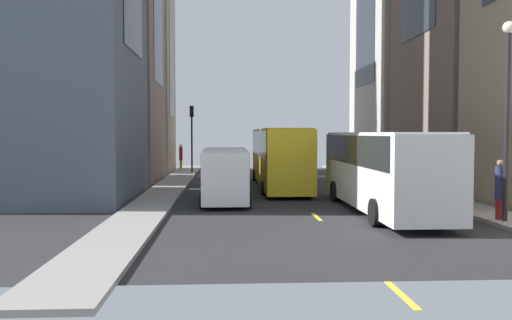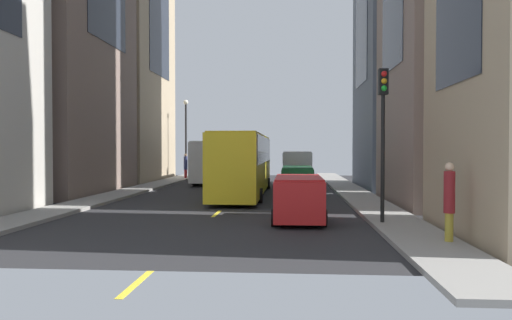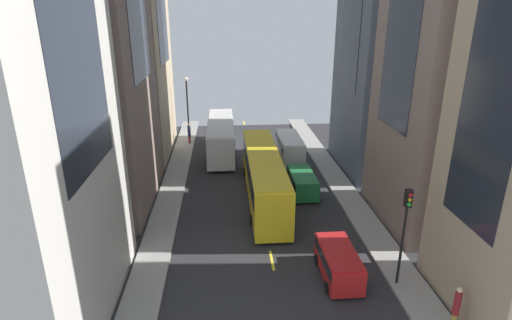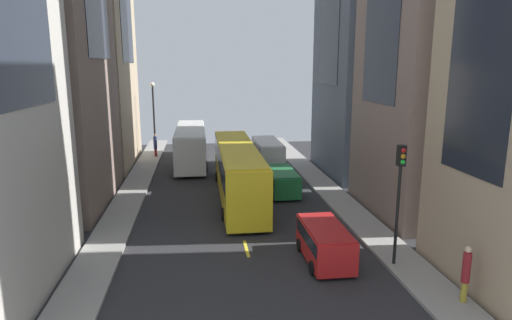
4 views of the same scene
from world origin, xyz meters
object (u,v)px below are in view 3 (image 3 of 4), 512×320
at_px(car_green_0, 302,181).
at_px(traffic_light_near_corner, 406,220).
at_px(pedestrian_crossing_mid, 189,133).
at_px(streetcar_yellow, 264,172).
at_px(car_red_1, 339,261).
at_px(city_bus_white, 221,134).
at_px(pedestrian_crossing_near, 456,307).
at_px(delivery_van_white, 290,147).

xyz_separation_m(car_green_0, traffic_light_near_corner, (2.84, -12.16, 2.95)).
relative_size(pedestrian_crossing_mid, traffic_light_near_corner, 0.41).
bearing_deg(traffic_light_near_corner, streetcar_yellow, 117.61).
bearing_deg(car_red_1, traffic_light_near_corner, -18.20).
relative_size(city_bus_white, car_green_0, 2.52).
bearing_deg(streetcar_yellow, city_bus_white, 106.76).
relative_size(streetcar_yellow, traffic_light_near_corner, 2.65).
relative_size(streetcar_yellow, pedestrian_crossing_near, 6.47).
relative_size(city_bus_white, car_red_1, 2.88).
bearing_deg(traffic_light_near_corner, delivery_van_white, 98.14).
xyz_separation_m(streetcar_yellow, delivery_van_white, (3.27, 7.74, -0.61)).
height_order(delivery_van_white, traffic_light_near_corner, traffic_light_near_corner).
xyz_separation_m(car_green_0, pedestrian_crossing_mid, (-9.96, 13.57, 0.33)).
xyz_separation_m(city_bus_white, delivery_van_white, (6.58, -3.26, -0.49)).
height_order(car_green_0, traffic_light_near_corner, traffic_light_near_corner).
distance_m(streetcar_yellow, pedestrian_crossing_mid, 15.77).
height_order(pedestrian_crossing_near, pedestrian_crossing_mid, pedestrian_crossing_near).
distance_m(car_green_0, pedestrian_crossing_near, 16.09).
xyz_separation_m(delivery_van_white, car_green_0, (-0.08, -7.10, -0.52)).
bearing_deg(delivery_van_white, city_bus_white, 153.67).
height_order(city_bus_white, delivery_van_white, city_bus_white).
relative_size(delivery_van_white, pedestrian_crossing_mid, 2.69).
bearing_deg(pedestrian_crossing_mid, car_red_1, -99.33).
distance_m(pedestrian_crossing_mid, traffic_light_near_corner, 28.86).
height_order(delivery_van_white, car_red_1, delivery_van_white).
bearing_deg(delivery_van_white, streetcar_yellow, -112.88).
relative_size(city_bus_white, streetcar_yellow, 0.82).
xyz_separation_m(city_bus_white, pedestrian_crossing_mid, (-3.47, 3.22, -0.69)).
height_order(car_red_1, pedestrian_crossing_mid, pedestrian_crossing_mid).
height_order(streetcar_yellow, pedestrian_crossing_near, streetcar_yellow).
bearing_deg(city_bus_white, car_green_0, -57.90).
height_order(pedestrian_crossing_mid, traffic_light_near_corner, traffic_light_near_corner).
height_order(city_bus_white, streetcar_yellow, streetcar_yellow).
height_order(city_bus_white, car_green_0, city_bus_white).
relative_size(car_green_0, car_red_1, 1.14).
bearing_deg(pedestrian_crossing_mid, traffic_light_near_corner, -94.58).
bearing_deg(streetcar_yellow, pedestrian_crossing_near, -64.26).
bearing_deg(delivery_van_white, car_green_0, -90.68).
relative_size(car_red_1, pedestrian_crossing_mid, 1.85).
bearing_deg(pedestrian_crossing_near, pedestrian_crossing_mid, -55.67).
distance_m(streetcar_yellow, delivery_van_white, 8.42).
bearing_deg(streetcar_yellow, delivery_van_white, 67.12).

